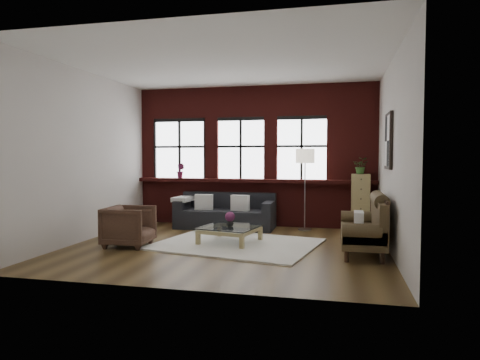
% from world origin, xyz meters
% --- Properties ---
extents(floor, '(5.50, 5.50, 0.00)m').
position_xyz_m(floor, '(0.00, 0.00, 0.00)').
color(floor, '#47331A').
rests_on(floor, ground).
extents(ceiling, '(5.50, 5.50, 0.00)m').
position_xyz_m(ceiling, '(0.00, 0.00, 3.20)').
color(ceiling, white).
rests_on(ceiling, ground).
extents(wall_back, '(5.50, 0.00, 5.50)m').
position_xyz_m(wall_back, '(0.00, 2.50, 1.60)').
color(wall_back, beige).
rests_on(wall_back, ground).
extents(wall_front, '(5.50, 0.00, 5.50)m').
position_xyz_m(wall_front, '(0.00, -2.50, 1.60)').
color(wall_front, beige).
rests_on(wall_front, ground).
extents(wall_left, '(0.00, 5.00, 5.00)m').
position_xyz_m(wall_left, '(-2.75, 0.00, 1.60)').
color(wall_left, beige).
rests_on(wall_left, ground).
extents(wall_right, '(0.00, 5.00, 5.00)m').
position_xyz_m(wall_right, '(2.75, 0.00, 1.60)').
color(wall_right, beige).
rests_on(wall_right, ground).
extents(brick_backwall, '(5.50, 0.12, 3.20)m').
position_xyz_m(brick_backwall, '(0.00, 2.44, 1.60)').
color(brick_backwall, '#531613').
rests_on(brick_backwall, floor).
extents(sill_ledge, '(5.50, 0.30, 0.08)m').
position_xyz_m(sill_ledge, '(0.00, 2.35, 1.04)').
color(sill_ledge, '#531613').
rests_on(sill_ledge, brick_backwall).
extents(window_left, '(1.38, 0.10, 1.50)m').
position_xyz_m(window_left, '(-1.80, 2.45, 1.75)').
color(window_left, black).
rests_on(window_left, brick_backwall).
extents(window_mid, '(1.38, 0.10, 1.50)m').
position_xyz_m(window_mid, '(-0.30, 2.45, 1.75)').
color(window_mid, black).
rests_on(window_mid, brick_backwall).
extents(window_right, '(1.38, 0.10, 1.50)m').
position_xyz_m(window_right, '(1.10, 2.45, 1.75)').
color(window_right, black).
rests_on(window_right, brick_backwall).
extents(wall_poster, '(0.05, 0.74, 0.94)m').
position_xyz_m(wall_poster, '(2.72, 0.30, 1.85)').
color(wall_poster, black).
rests_on(wall_poster, wall_right).
extents(shag_rug, '(3.14, 2.68, 0.03)m').
position_xyz_m(shag_rug, '(0.13, 0.19, 0.01)').
color(shag_rug, silver).
rests_on(shag_rug, floor).
extents(dark_sofa, '(2.17, 0.88, 0.78)m').
position_xyz_m(dark_sofa, '(-0.53, 1.90, 0.39)').
color(dark_sofa, black).
rests_on(dark_sofa, floor).
extents(pillow_a, '(0.42, 0.20, 0.34)m').
position_xyz_m(pillow_a, '(-1.00, 1.80, 0.58)').
color(pillow_a, silver).
rests_on(pillow_a, dark_sofa).
extents(pillow_b, '(0.42, 0.21, 0.34)m').
position_xyz_m(pillow_b, '(-0.17, 1.80, 0.58)').
color(pillow_b, silver).
rests_on(pillow_b, dark_sofa).
extents(vintage_settee, '(0.77, 1.73, 0.92)m').
position_xyz_m(vintage_settee, '(2.30, 0.07, 0.46)').
color(vintage_settee, '#41341E').
rests_on(vintage_settee, floor).
extents(pillow_settee, '(0.15, 0.38, 0.34)m').
position_xyz_m(pillow_settee, '(2.22, -0.46, 0.57)').
color(pillow_settee, silver).
rests_on(pillow_settee, vintage_settee).
extents(armchair, '(0.85, 0.82, 0.72)m').
position_xyz_m(armchair, '(-1.70, -0.35, 0.36)').
color(armchair, '#442E22').
rests_on(armchair, floor).
extents(coffee_table, '(1.15, 1.15, 0.33)m').
position_xyz_m(coffee_table, '(-0.01, 0.28, 0.15)').
color(coffee_table, '#A19057').
rests_on(coffee_table, shag_rug).
extents(vase, '(0.15, 0.15, 0.14)m').
position_xyz_m(vase, '(-0.01, 0.28, 0.39)').
color(vase, '#B2B2B2').
rests_on(vase, coffee_table).
extents(flowers, '(0.18, 0.18, 0.18)m').
position_xyz_m(flowers, '(-0.01, 0.28, 0.50)').
color(flowers, '#6D2552').
rests_on(flowers, vase).
extents(drawer_chest, '(0.38, 0.38, 1.22)m').
position_xyz_m(drawer_chest, '(2.37, 2.13, 0.61)').
color(drawer_chest, '#A19057').
rests_on(drawer_chest, floor).
extents(potted_plant_top, '(0.36, 0.33, 0.35)m').
position_xyz_m(potted_plant_top, '(2.37, 2.13, 1.40)').
color(potted_plant_top, '#2D5923').
rests_on(potted_plant_top, drawer_chest).
extents(floor_lamp, '(0.40, 0.40, 1.91)m').
position_xyz_m(floor_lamp, '(1.21, 2.02, 0.95)').
color(floor_lamp, '#A5A5A8').
rests_on(floor_lamp, floor).
extents(sill_plant, '(0.23, 0.21, 0.36)m').
position_xyz_m(sill_plant, '(-1.74, 2.32, 1.26)').
color(sill_plant, '#6D2552').
rests_on(sill_plant, sill_ledge).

